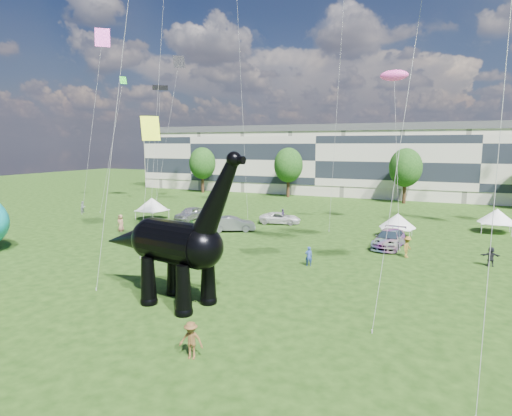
% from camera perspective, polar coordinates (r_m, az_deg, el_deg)
% --- Properties ---
extents(ground, '(220.00, 220.00, 0.00)m').
position_cam_1_polar(ground, '(26.16, -11.85, -13.02)').
color(ground, '#16330C').
rests_on(ground, ground).
extents(terrace_row, '(78.00, 11.00, 12.00)m').
position_cam_1_polar(terrace_row, '(84.64, 9.01, 6.03)').
color(terrace_row, beige).
rests_on(terrace_row, ground).
extents(tree_far_left, '(5.20, 5.20, 9.44)m').
position_cam_1_polar(tree_far_left, '(85.18, -7.17, 6.28)').
color(tree_far_left, '#382314').
rests_on(tree_far_left, ground).
extents(tree_mid_left, '(5.20, 5.20, 9.44)m').
position_cam_1_polar(tree_mid_left, '(77.29, 4.33, 6.10)').
color(tree_mid_left, '#382314').
rests_on(tree_mid_left, ground).
extents(tree_mid_right, '(5.20, 5.20, 9.44)m').
position_cam_1_polar(tree_mid_right, '(72.86, 19.33, 5.50)').
color(tree_mid_right, '#382314').
rests_on(tree_mid_right, ground).
extents(dinosaur_sculpture, '(11.69, 4.06, 9.51)m').
position_cam_1_polar(dinosaur_sculpture, '(26.12, -11.24, -4.77)').
color(dinosaur_sculpture, black).
rests_on(dinosaur_sculpture, ground).
extents(car_silver, '(2.44, 5.02, 1.65)m').
position_cam_1_polar(car_silver, '(54.84, -8.74, -0.71)').
color(car_silver, '#BCBCC1').
rests_on(car_silver, ground).
extents(car_grey, '(5.20, 3.91, 1.64)m').
position_cam_1_polar(car_grey, '(47.14, -3.15, -2.13)').
color(car_grey, slate).
rests_on(car_grey, ground).
extents(car_white, '(5.29, 3.26, 1.37)m').
position_cam_1_polar(car_white, '(51.62, 3.23, -1.35)').
color(car_white, silver).
rests_on(car_white, ground).
extents(car_dark, '(2.80, 5.89, 1.66)m').
position_cam_1_polar(car_dark, '(41.62, 17.35, -3.93)').
color(car_dark, '#595960').
rests_on(car_dark, ground).
extents(gazebo_near, '(3.62, 3.62, 2.52)m').
position_cam_1_polar(gazebo_near, '(46.05, 18.36, -1.62)').
color(gazebo_near, silver).
rests_on(gazebo_near, ground).
extents(gazebo_far, '(3.96, 3.96, 2.64)m').
position_cam_1_polar(gazebo_far, '(52.88, 29.44, -0.93)').
color(gazebo_far, white).
rests_on(gazebo_far, ground).
extents(gazebo_left, '(4.33, 4.33, 2.77)m').
position_cam_1_polar(gazebo_left, '(56.01, -13.71, 0.50)').
color(gazebo_left, silver).
rests_on(gazebo_left, ground).
extents(visitors, '(56.04, 40.58, 1.87)m').
position_cam_1_polar(visitors, '(39.50, 1.33, -4.15)').
color(visitors, olive).
rests_on(visitors, ground).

